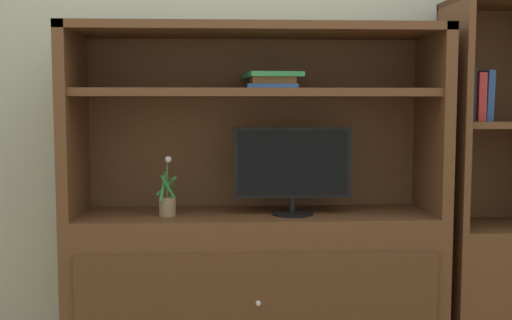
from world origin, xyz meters
TOP-DOWN VIEW (x-y plane):
  - painted_rear_wall at (0.00, 0.75)m, footprint 6.00×0.10m
  - media_console at (0.00, 0.40)m, footprint 1.69×0.49m
  - tv_monitor at (0.17, 0.35)m, footprint 0.53×0.19m
  - potted_plant at (-0.40, 0.35)m, footprint 0.09×0.13m
  - magazine_stack at (0.07, 0.40)m, footprint 0.27×0.35m
  - bookshelf_tall at (1.13, 0.41)m, footprint 0.47×0.43m
  - upright_book_row at (1.02, 0.40)m, footprint 0.12×0.15m

SIDE VIEW (x-z plane):
  - media_console at x=0.00m, z-range -0.27..1.27m
  - bookshelf_tall at x=1.13m, z-range -0.28..1.39m
  - potted_plant at x=-0.40m, z-range 0.61..0.88m
  - tv_monitor at x=0.17m, z-range 0.71..1.11m
  - upright_book_row at x=1.02m, z-range 1.11..1.36m
  - magazine_stack at x=0.07m, z-range 1.26..1.33m
  - painted_rear_wall at x=0.00m, z-range 0.00..2.80m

